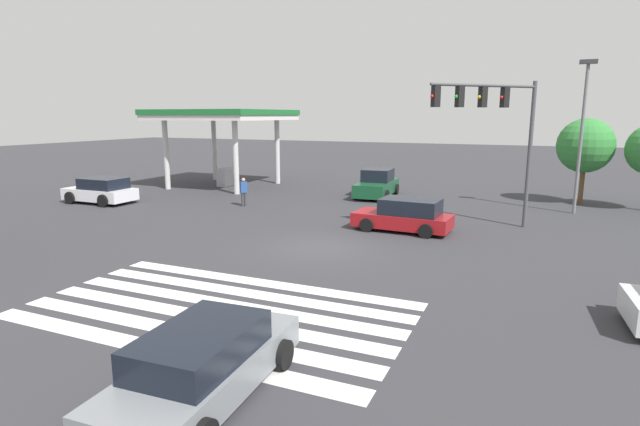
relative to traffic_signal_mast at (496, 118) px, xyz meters
name	(u,v)px	position (x,y,z in m)	size (l,w,h in m)	color
ground_plane	(320,248)	(-5.67, -5.67, -4.90)	(149.81, 149.81, 0.00)	#333338
crosswalk_markings	(217,310)	(-5.67, -12.48, -4.89)	(10.02, 5.35, 0.01)	silver
traffic_signal_mast	(496,118)	(0.00, 0.00, 0.00)	(3.90, 3.90, 6.49)	#47474C
car_0	(405,216)	(-3.39, -1.52, -4.20)	(4.32, 2.23, 1.45)	maroon
car_1	(101,191)	(-21.38, -1.52, -4.18)	(4.13, 2.19, 1.48)	silver
car_3	(377,184)	(-7.35, 7.13, -4.12)	(2.33, 4.69, 1.73)	#144728
car_4	(204,364)	(-3.45, -16.01, -4.25)	(2.15, 4.65, 1.34)	gray
gas_station_canopy	(223,118)	(-18.79, 7.28, -0.06)	(8.16, 8.16, 5.41)	silver
pedestrian	(244,191)	(-13.20, 0.90, -4.01)	(0.40, 0.42, 1.59)	#38383D
street_light_pole_a	(583,123)	(3.71, 5.92, -0.25)	(0.80, 0.36, 7.72)	slate
tree_corner_b	(586,146)	(4.20, 9.25, -1.56)	(3.07, 3.07, 4.88)	brown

